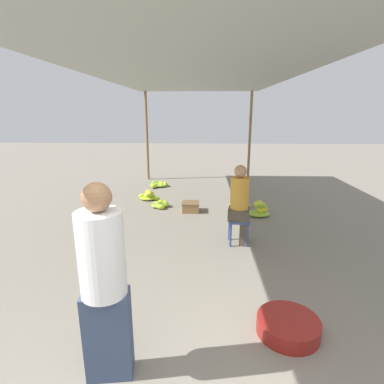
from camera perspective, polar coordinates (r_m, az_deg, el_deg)
name	(u,v)px	position (r m, az deg, el deg)	size (l,w,h in m)	color
canopy_post_back_left	(147,137)	(9.76, -8.57, 10.37)	(0.08, 0.08, 2.76)	olive
canopy_post_back_right	(250,137)	(9.70, 10.96, 10.24)	(0.08, 0.08, 2.76)	olive
canopy_tarp	(194,74)	(5.51, 0.45, 21.63)	(3.65, 8.57, 0.04)	#9EA399
vendor_foreground	(104,283)	(2.52, -16.42, -16.25)	(0.39, 0.39, 1.67)	#384766
stool	(238,224)	(5.06, 8.82, -5.99)	(0.34, 0.34, 0.44)	#384C84
vendor_seated	(240,204)	(4.95, 9.21, -2.19)	(0.39, 0.39, 1.34)	#4C4238
basin_black	(288,326)	(3.41, 17.83, -23.13)	(0.62, 0.62, 0.16)	maroon
banana_pile_left_0	(161,204)	(6.98, -5.99, -2.34)	(0.44, 0.44, 0.17)	#A6C72E
banana_pile_left_1	(148,196)	(7.61, -8.33, -0.77)	(0.60, 0.37, 0.25)	#A2C52F
banana_pile_left_2	(159,184)	(8.94, -6.34, 1.44)	(0.55, 0.66, 0.15)	yellow
banana_pile_right_0	(239,205)	(6.97, 8.94, -2.44)	(0.55, 0.56, 0.22)	#A4C62F
banana_pile_right_1	(259,210)	(6.53, 12.70, -3.28)	(0.47, 0.41, 0.33)	yellow
crate_near	(191,207)	(6.66, -0.26, -2.82)	(0.38, 0.38, 0.21)	olive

